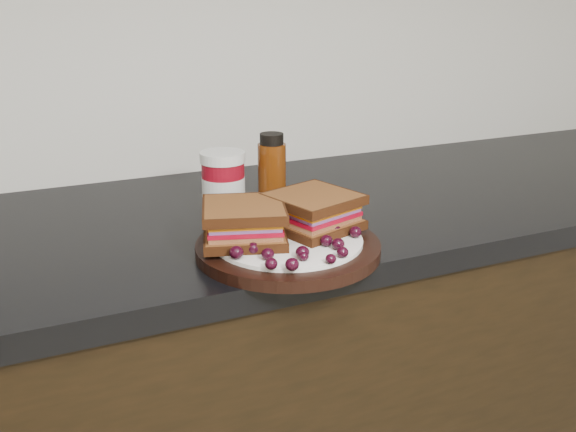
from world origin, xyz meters
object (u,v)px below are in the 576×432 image
at_px(sandwich_left, 244,222).
at_px(oil_bottle, 272,172).
at_px(condiment_jar, 223,184).
at_px(plate, 288,248).

distance_m(sandwich_left, oil_bottle, 0.22).
bearing_deg(oil_bottle, condiment_jar, 179.28).
bearing_deg(condiment_jar, oil_bottle, -0.72).
distance_m(plate, sandwich_left, 0.08).
height_order(condiment_jar, oil_bottle, oil_bottle).
bearing_deg(oil_bottle, sandwich_left, -123.75).
xyz_separation_m(condiment_jar, oil_bottle, (0.09, -0.00, 0.01)).
relative_size(plate, sandwich_left, 2.31).
height_order(plate, oil_bottle, oil_bottle).
distance_m(plate, condiment_jar, 0.21).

